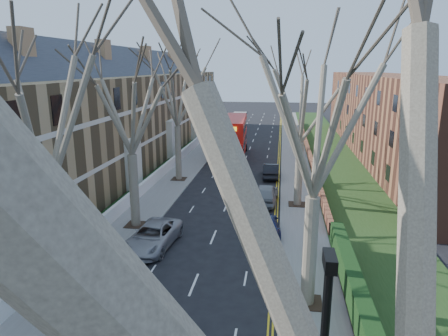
% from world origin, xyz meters
% --- Properties ---
extents(pavement_left, '(3.00, 102.00, 0.12)m').
position_xyz_m(pavement_left, '(-6.00, 39.00, 0.06)').
color(pavement_left, slate).
rests_on(pavement_left, ground).
extents(pavement_right, '(3.00, 102.00, 0.12)m').
position_xyz_m(pavement_right, '(6.00, 39.00, 0.06)').
color(pavement_right, slate).
rests_on(pavement_right, ground).
extents(terrace_left, '(9.70, 78.00, 13.60)m').
position_xyz_m(terrace_left, '(-13.65, 31.00, 5.53)').
color(terrace_left, olive).
rests_on(terrace_left, ground).
extents(flats_right, '(13.97, 54.00, 10.00)m').
position_xyz_m(flats_right, '(17.46, 43.00, 4.98)').
color(flats_right, brown).
rests_on(flats_right, ground).
extents(front_wall_left, '(0.30, 78.00, 1.00)m').
position_xyz_m(front_wall_left, '(-7.65, 31.00, 0.62)').
color(front_wall_left, white).
rests_on(front_wall_left, ground).
extents(grass_verge_right, '(6.00, 102.00, 0.06)m').
position_xyz_m(grass_verge_right, '(10.50, 39.00, 0.15)').
color(grass_verge_right, '#1C3613').
rests_on(grass_verge_right, ground).
extents(tree_left_mid, '(10.50, 10.50, 14.71)m').
position_xyz_m(tree_left_mid, '(-5.70, 6.00, 9.56)').
color(tree_left_mid, brown).
rests_on(tree_left_mid, ground).
extents(tree_left_far, '(10.15, 10.15, 14.22)m').
position_xyz_m(tree_left_far, '(-5.70, 16.00, 9.24)').
color(tree_left_far, brown).
rests_on(tree_left_far, ground).
extents(tree_left_dist, '(10.50, 10.50, 14.71)m').
position_xyz_m(tree_left_dist, '(-5.70, 28.00, 9.56)').
color(tree_left_dist, brown).
rests_on(tree_left_dist, ground).
extents(tree_right_mid, '(10.50, 10.50, 14.71)m').
position_xyz_m(tree_right_mid, '(5.70, 8.00, 9.56)').
color(tree_right_mid, brown).
rests_on(tree_right_mid, ground).
extents(tree_right_far, '(10.15, 10.15, 14.22)m').
position_xyz_m(tree_right_far, '(5.70, 22.00, 9.24)').
color(tree_right_far, brown).
rests_on(tree_right_far, ground).
extents(double_decker_bus, '(3.36, 11.62, 4.79)m').
position_xyz_m(double_decker_bus, '(-1.50, 39.37, 2.36)').
color(double_decker_bus, red).
rests_on(double_decker_bus, ground).
extents(car_left_mid, '(1.67, 4.70, 1.54)m').
position_xyz_m(car_left_mid, '(-3.64, 6.70, 0.77)').
color(car_left_mid, black).
rests_on(car_left_mid, ground).
extents(car_left_far, '(2.89, 5.48, 1.47)m').
position_xyz_m(car_left_far, '(-3.46, 12.98, 0.73)').
color(car_left_far, '#949398').
rests_on(car_left_far, ground).
extents(car_right_near, '(2.32, 4.65, 1.30)m').
position_xyz_m(car_right_near, '(3.37, 16.18, 0.65)').
color(car_right_near, '#151F4C').
rests_on(car_right_near, ground).
extents(car_right_mid, '(2.14, 4.80, 1.60)m').
position_xyz_m(car_right_mid, '(3.12, 22.39, 0.80)').
color(car_right_mid, gray).
rests_on(car_right_mid, ground).
extents(car_right_far, '(1.73, 4.45, 1.45)m').
position_xyz_m(car_right_far, '(3.26, 30.33, 0.72)').
color(car_right_far, black).
rests_on(car_right_far, ground).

